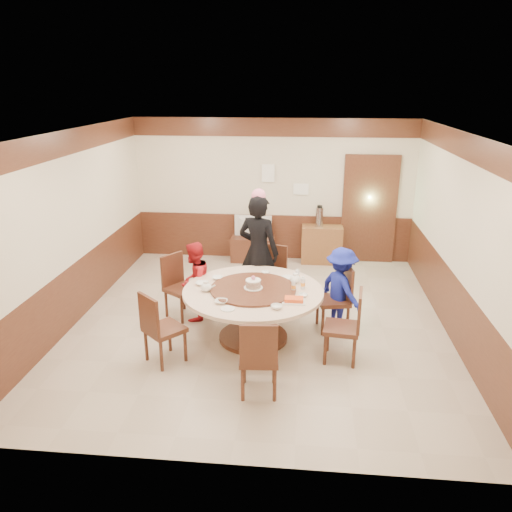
# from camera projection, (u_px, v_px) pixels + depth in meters

# --- Properties ---
(room) EXTENTS (6.00, 6.04, 2.84)m
(room) POSITION_uv_depth(u_px,v_px,m) (260.00, 254.00, 7.21)
(room) COLOR #BFAC99
(room) RESTS_ON ground
(banquet_table) EXTENTS (1.92, 1.92, 0.78)m
(banquet_table) POSITION_uv_depth(u_px,v_px,m) (253.00, 304.00, 6.88)
(banquet_table) COLOR #4B2517
(banquet_table) RESTS_ON ground
(chair_0) EXTENTS (0.52, 0.52, 0.97)m
(chair_0) POSITION_uv_depth(u_px,v_px,m) (334.00, 310.00, 7.24)
(chair_0) COLOR #4B2517
(chair_0) RESTS_ON ground
(chair_1) EXTENTS (0.56, 0.57, 0.97)m
(chair_1) POSITION_uv_depth(u_px,v_px,m) (270.00, 287.00, 8.05)
(chair_1) COLOR #4B2517
(chair_1) RESTS_ON ground
(chair_2) EXTENTS (0.62, 0.61, 0.97)m
(chair_2) POSITION_uv_depth(u_px,v_px,m) (182.00, 297.00, 7.66)
(chair_2) COLOR #4B2517
(chair_2) RESTS_ON ground
(chair_3) EXTENTS (0.62, 0.62, 0.97)m
(chair_3) POSITION_uv_depth(u_px,v_px,m) (164.00, 340.00, 6.39)
(chair_3) COLOR #4B2517
(chair_3) RESTS_ON ground
(chair_4) EXTENTS (0.47, 0.48, 0.97)m
(chair_4) POSITION_uv_depth(u_px,v_px,m) (259.00, 370.00, 5.73)
(chair_4) COLOR #4B2517
(chair_4) RESTS_ON ground
(chair_5) EXTENTS (0.50, 0.49, 0.97)m
(chair_5) POSITION_uv_depth(u_px,v_px,m) (343.00, 338.00, 6.43)
(chair_5) COLOR #4B2517
(chair_5) RESTS_ON ground
(person_standing) EXTENTS (0.78, 0.64, 1.83)m
(person_standing) POSITION_uv_depth(u_px,v_px,m) (259.00, 252.00, 7.80)
(person_standing) COLOR black
(person_standing) RESTS_ON ground
(person_red) EXTENTS (0.63, 0.71, 1.21)m
(person_red) POSITION_uv_depth(u_px,v_px,m) (195.00, 282.00, 7.47)
(person_red) COLOR #B1171E
(person_red) RESTS_ON ground
(person_blue) EXTENTS (0.83, 0.91, 1.23)m
(person_blue) POSITION_uv_depth(u_px,v_px,m) (341.00, 289.00, 7.18)
(person_blue) COLOR #18229A
(person_blue) RESTS_ON ground
(birthday_cake) EXTENTS (0.26, 0.26, 0.18)m
(birthday_cake) POSITION_uv_depth(u_px,v_px,m) (253.00, 284.00, 6.77)
(birthday_cake) COLOR white
(birthday_cake) RESTS_ON banquet_table
(teapot_left) EXTENTS (0.17, 0.15, 0.13)m
(teapot_left) POSITION_uv_depth(u_px,v_px,m) (206.00, 287.00, 6.74)
(teapot_left) COLOR white
(teapot_left) RESTS_ON banquet_table
(teapot_right) EXTENTS (0.17, 0.15, 0.13)m
(teapot_right) POSITION_uv_depth(u_px,v_px,m) (295.00, 279.00, 7.02)
(teapot_right) COLOR white
(teapot_right) RESTS_ON banquet_table
(bowl_0) EXTENTS (0.15, 0.15, 0.04)m
(bowl_0) POSITION_uv_depth(u_px,v_px,m) (217.00, 278.00, 7.17)
(bowl_0) COLOR white
(bowl_0) RESTS_ON banquet_table
(bowl_1) EXTENTS (0.15, 0.15, 0.05)m
(bowl_1) POSITION_uv_depth(u_px,v_px,m) (277.00, 307.00, 6.23)
(bowl_1) COLOR white
(bowl_1) RESTS_ON banquet_table
(bowl_2) EXTENTS (0.16, 0.16, 0.04)m
(bowl_2) POSITION_uv_depth(u_px,v_px,m) (221.00, 302.00, 6.39)
(bowl_2) COLOR white
(bowl_2) RESTS_ON banquet_table
(bowl_3) EXTENTS (0.12, 0.12, 0.04)m
(bowl_3) POSITION_uv_depth(u_px,v_px,m) (303.00, 295.00, 6.58)
(bowl_3) COLOR white
(bowl_3) RESTS_ON banquet_table
(bowl_4) EXTENTS (0.17, 0.17, 0.04)m
(bowl_4) POSITION_uv_depth(u_px,v_px,m) (202.00, 283.00, 6.97)
(bowl_4) COLOR white
(bowl_4) RESTS_ON banquet_table
(bowl_5) EXTENTS (0.12, 0.12, 0.04)m
(bowl_5) POSITION_uv_depth(u_px,v_px,m) (265.00, 273.00, 7.37)
(bowl_5) COLOR white
(bowl_5) RESTS_ON banquet_table
(saucer_near) EXTENTS (0.18, 0.18, 0.01)m
(saucer_near) POSITION_uv_depth(u_px,v_px,m) (228.00, 309.00, 6.22)
(saucer_near) COLOR white
(saucer_near) RESTS_ON banquet_table
(saucer_far) EXTENTS (0.18, 0.18, 0.01)m
(saucer_far) POSITION_uv_depth(u_px,v_px,m) (287.00, 277.00, 7.24)
(saucer_far) COLOR white
(saucer_far) RESTS_ON banquet_table
(shrimp_platter) EXTENTS (0.30, 0.20, 0.06)m
(shrimp_platter) POSITION_uv_depth(u_px,v_px,m) (294.00, 300.00, 6.41)
(shrimp_platter) COLOR white
(shrimp_platter) RESTS_ON banquet_table
(bottle_0) EXTENTS (0.06, 0.06, 0.16)m
(bottle_0) POSITION_uv_depth(u_px,v_px,m) (294.00, 286.00, 6.73)
(bottle_0) COLOR white
(bottle_0) RESTS_ON banquet_table
(bottle_1) EXTENTS (0.06, 0.06, 0.16)m
(bottle_1) POSITION_uv_depth(u_px,v_px,m) (303.00, 284.00, 6.81)
(bottle_1) COLOR white
(bottle_1) RESTS_ON banquet_table
(bottle_2) EXTENTS (0.06, 0.06, 0.16)m
(bottle_2) POSITION_uv_depth(u_px,v_px,m) (297.00, 276.00, 7.09)
(bottle_2) COLOR white
(bottle_2) RESTS_ON banquet_table
(tv_stand) EXTENTS (0.85, 0.45, 0.50)m
(tv_stand) POSITION_uv_depth(u_px,v_px,m) (253.00, 249.00, 10.09)
(tv_stand) COLOR #4B2517
(tv_stand) RESTS_ON ground
(television) EXTENTS (0.75, 0.13, 0.43)m
(television) POSITION_uv_depth(u_px,v_px,m) (253.00, 227.00, 9.93)
(television) COLOR gray
(television) RESTS_ON tv_stand
(side_cabinet) EXTENTS (0.80, 0.40, 0.75)m
(side_cabinet) POSITION_uv_depth(u_px,v_px,m) (322.00, 244.00, 9.95)
(side_cabinet) COLOR brown
(side_cabinet) RESTS_ON ground
(thermos) EXTENTS (0.15, 0.15, 0.38)m
(thermos) POSITION_uv_depth(u_px,v_px,m) (319.00, 217.00, 9.77)
(thermos) COLOR silver
(thermos) RESTS_ON side_cabinet
(notice_left) EXTENTS (0.25, 0.00, 0.35)m
(notice_left) POSITION_uv_depth(u_px,v_px,m) (268.00, 173.00, 9.76)
(notice_left) COLOR white
(notice_left) RESTS_ON room
(notice_right) EXTENTS (0.30, 0.00, 0.22)m
(notice_right) POSITION_uv_depth(u_px,v_px,m) (301.00, 189.00, 9.80)
(notice_right) COLOR white
(notice_right) RESTS_ON room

